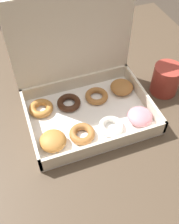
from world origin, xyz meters
The scene contains 4 objects.
ground_plane centered at (0.00, 0.00, 0.00)m, with size 8.00×8.00×0.00m, color #42382D.
dining_table centered at (0.00, 0.00, 0.62)m, with size 0.99×1.02×0.72m.
donut_box centered at (-0.03, -0.01, 0.78)m, with size 0.35×0.27×0.32m.
coffee_mug centered at (0.23, -0.02, 0.77)m, with size 0.09×0.09×0.09m.
Camera 1 is at (-0.20, -0.51, 1.32)m, focal length 42.00 mm.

